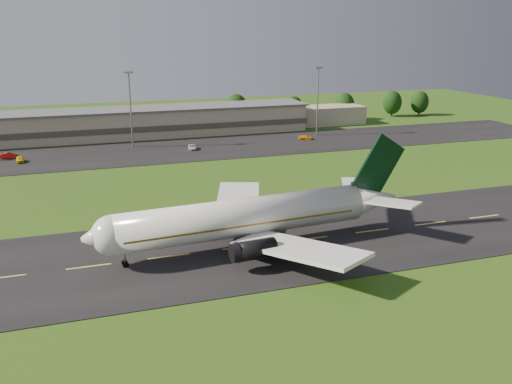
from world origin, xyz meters
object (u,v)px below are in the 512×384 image
object	(u,v)px
service_vehicle_a	(20,159)
terminal	(130,123)
service_vehicle_b	(9,156)
service_vehicle_d	(306,138)
light_mast_centre	(130,100)
service_vehicle_c	(192,147)
airliner	(248,217)
light_mast_east	(318,93)

from	to	relation	value
service_vehicle_a	terminal	bearing A→B (deg)	35.11
service_vehicle_b	service_vehicle_d	distance (m)	79.89
terminal	light_mast_centre	distance (m)	18.45
service_vehicle_c	service_vehicle_b	bearing A→B (deg)	-173.92
service_vehicle_b	service_vehicle_c	distance (m)	45.86
service_vehicle_b	service_vehicle_c	size ratio (longest dim) A/B	0.97
service_vehicle_a	service_vehicle_b	bearing A→B (deg)	113.20
light_mast_centre	service_vehicle_d	bearing A→B (deg)	-6.85
light_mast_centre	terminal	bearing A→B (deg)	85.05
terminal	service_vehicle_d	xyz separation A→B (m)	(47.43, -22.05, -3.28)
airliner	terminal	bearing A→B (deg)	88.78
service_vehicle_d	terminal	bearing A→B (deg)	90.03
service_vehicle_a	service_vehicle_d	size ratio (longest dim) A/B	0.99
terminal	service_vehicle_d	world-z (taller)	terminal
airliner	service_vehicle_c	bearing A→B (deg)	79.34
light_mast_centre	service_vehicle_a	xyz separation A→B (m)	(-28.20, -9.77, -11.93)
terminal	light_mast_east	bearing A→B (deg)	-16.80
service_vehicle_c	light_mast_centre	bearing A→B (deg)	160.49
light_mast_east	service_vehicle_c	size ratio (longest dim) A/B	4.45
service_vehicle_b	service_vehicle_d	xyz separation A→B (m)	(79.88, -1.16, -0.12)
light_mast_east	service_vehicle_c	bearing A→B (deg)	-167.93
service_vehicle_b	service_vehicle_d	bearing A→B (deg)	-75.98
airliner	service_vehicle_c	xyz separation A→B (m)	(7.59, 71.30, -3.93)
light_mast_centre	service_vehicle_c	size ratio (longest dim) A/B	4.45
service_vehicle_a	airliner	bearing A→B (deg)	-69.45
terminal	service_vehicle_c	bearing A→B (deg)	-61.91
airliner	light_mast_east	world-z (taller)	light_mast_east
light_mast_centre	light_mast_east	bearing A→B (deg)	0.00
service_vehicle_d	service_vehicle_a	bearing A→B (deg)	117.87
service_vehicle_c	service_vehicle_d	bearing A→B (deg)	15.62
service_vehicle_a	service_vehicle_b	xyz separation A→B (m)	(-2.85, 5.07, 0.02)
terminal	light_mast_centre	xyz separation A→B (m)	(-1.40, -16.18, 8.75)
terminal	light_mast_centre	bearing A→B (deg)	-94.95
light_mast_east	service_vehicle_b	world-z (taller)	light_mast_east
airliner	service_vehicle_a	distance (m)	78.61
service_vehicle_d	light_mast_east	bearing A→B (deg)	-21.46
airliner	service_vehicle_d	bearing A→B (deg)	55.99
light_mast_centre	airliner	bearing A→B (deg)	-84.95
terminal	service_vehicle_b	distance (m)	38.72
airliner	light_mast_east	bearing A→B (deg)	54.46
airliner	service_vehicle_b	bearing A→B (deg)	112.28
service_vehicle_b	service_vehicle_c	bearing A→B (deg)	-80.06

